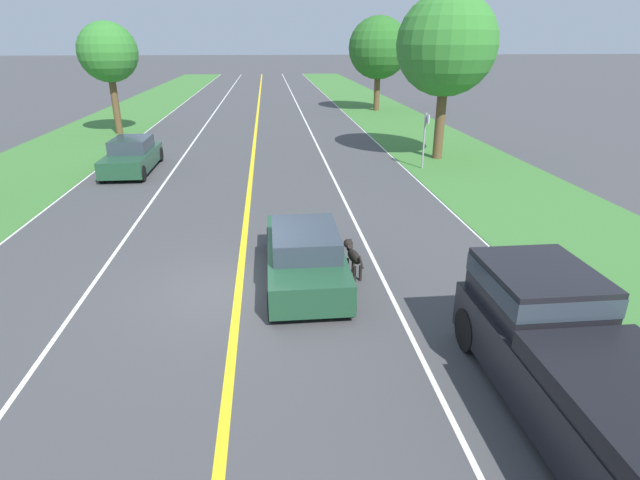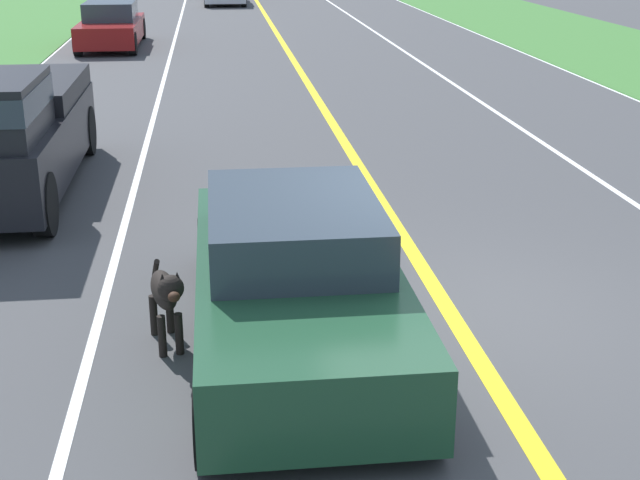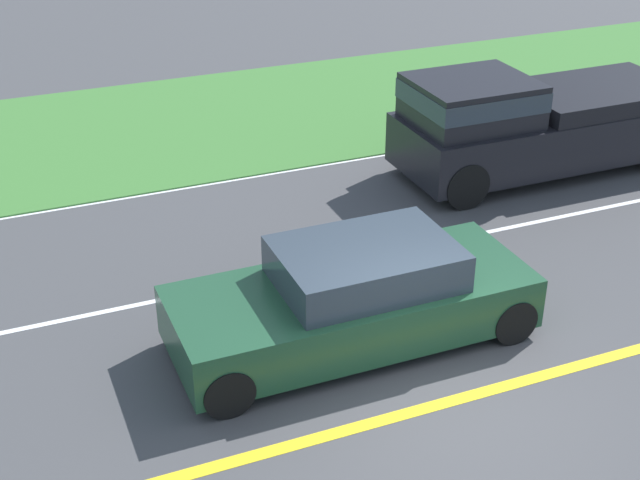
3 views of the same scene
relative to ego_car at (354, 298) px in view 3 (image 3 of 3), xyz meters
name	(u,v)px [view 3 (image 3 of 3)]	position (x,y,z in m)	size (l,w,h in m)	color
ground_plane	(443,404)	(-1.60, -0.42, -0.63)	(400.00, 400.00, 0.00)	#424244
centre_divider_line	(443,403)	(-1.60, -0.42, -0.63)	(0.18, 160.00, 0.01)	yellow
lane_edge_line_right	(251,177)	(5.40, -0.42, -0.63)	(0.14, 160.00, 0.01)	white
lane_dash_same_dir	(326,266)	(1.90, -0.42, -0.63)	(0.10, 160.00, 0.01)	white
grass_verge_right	(205,122)	(8.40, -0.42, -0.62)	(6.00, 160.00, 0.03)	#3D7533
ego_car	(354,298)	(0.00, 0.00, 0.00)	(1.83, 4.61, 1.34)	#1E472D
dog	(317,262)	(1.18, 0.03, -0.08)	(0.40, 1.20, 0.87)	black
pickup_truck	(531,121)	(3.72, -5.16, 0.33)	(2.00, 5.30, 1.89)	black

